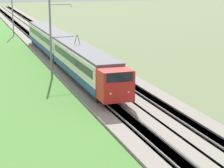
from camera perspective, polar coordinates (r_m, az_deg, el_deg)
ballast_main at (r=56.38m, az=-6.13°, el=2.31°), size 240.00×4.40×0.30m
ballast_adjacent at (r=57.40m, az=-2.09°, el=2.58°), size 240.00×4.40×0.30m
track_main at (r=56.38m, az=-6.13°, el=2.32°), size 240.00×1.57×0.45m
track_adjacent at (r=57.39m, az=-2.09°, el=2.59°), size 240.00×1.57×0.45m
grass_verge at (r=55.40m, az=-12.79°, el=1.74°), size 240.00×8.56×0.12m
passenger_train at (r=56.43m, az=-6.29°, el=4.58°), size 42.12×2.93×5.01m
catenary_mast_mid at (r=48.98m, az=-7.96°, el=6.02°), size 0.22×2.56×9.28m
catenary_mast_far at (r=87.28m, az=-12.84°, el=9.25°), size 0.22×2.56×9.49m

